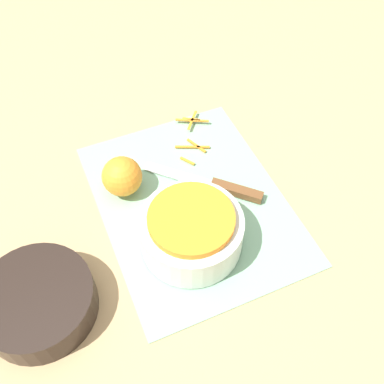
{
  "coord_description": "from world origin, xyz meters",
  "views": [
    {
      "loc": [
        -0.47,
        0.2,
        0.71
      ],
      "look_at": [
        0.0,
        0.0,
        0.04
      ],
      "focal_mm": 42.0,
      "sensor_mm": 36.0,
      "label": 1
    }
  ],
  "objects_px": {
    "bowl_speckled": "(191,231)",
    "knife": "(223,187)",
    "bowl_dark": "(38,302)",
    "orange_left": "(122,176)"
  },
  "relations": [
    {
      "from": "knife",
      "to": "orange_left",
      "type": "xyz_separation_m",
      "value": [
        0.08,
        0.18,
        0.03
      ]
    },
    {
      "from": "orange_left",
      "to": "bowl_speckled",
      "type": "bearing_deg",
      "value": -156.45
    },
    {
      "from": "bowl_dark",
      "to": "orange_left",
      "type": "bearing_deg",
      "value": -47.93
    },
    {
      "from": "bowl_dark",
      "to": "knife",
      "type": "bearing_deg",
      "value": -74.66
    },
    {
      "from": "bowl_dark",
      "to": "orange_left",
      "type": "height_order",
      "value": "orange_left"
    },
    {
      "from": "bowl_speckled",
      "to": "knife",
      "type": "distance_m",
      "value": 0.14
    },
    {
      "from": "orange_left",
      "to": "knife",
      "type": "bearing_deg",
      "value": -113.53
    },
    {
      "from": "bowl_speckled",
      "to": "knife",
      "type": "bearing_deg",
      "value": -50.22
    },
    {
      "from": "bowl_dark",
      "to": "orange_left",
      "type": "relative_size",
      "value": 2.39
    },
    {
      "from": "bowl_speckled",
      "to": "bowl_dark",
      "type": "xyz_separation_m",
      "value": [
        -0.02,
        0.28,
        -0.02
      ]
    }
  ]
}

